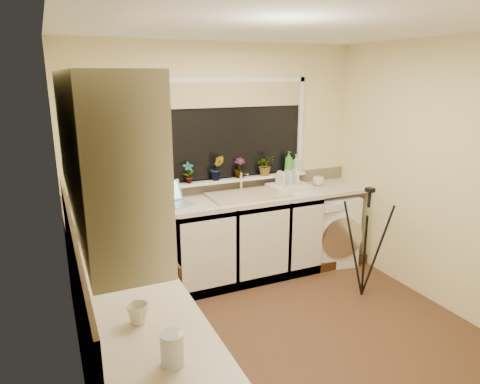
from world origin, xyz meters
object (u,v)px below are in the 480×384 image
Objects in this scene: washing_machine at (326,228)px; soap_bottle_green at (289,162)px; kettle at (126,246)px; steel_jar at (124,267)px; laptop at (173,199)px; glass_jug at (172,349)px; tripod at (366,243)px; plant_d at (265,165)px; cup_back at (318,181)px; plant_a at (189,173)px; soap_bottle_clear at (296,163)px; cup_left at (138,314)px; dish_rack at (289,187)px; plant_b at (217,168)px; plant_c at (239,168)px; microwave at (108,215)px.

soap_bottle_green is (-0.40, 0.23, 0.77)m from washing_machine.
steel_jar is at bearing -103.61° from kettle.
laptop reaches higher than glass_jug.
laptop reaches higher than tripod.
plant_d reaches higher than laptop.
plant_d is (-0.69, 0.24, 0.76)m from washing_machine.
plant_a is at bearing 175.02° from cup_back.
washing_machine is 3.40m from glass_jug.
kettle is at bearing -123.62° from plant_a.
soap_bottle_clear reaches higher than tripod.
cup_left is at bearing -95.98° from kettle.
soap_bottle_green is at bearing -11.22° from laptop.
glass_jug reaches higher than cup_left.
tripod reaches higher than dish_rack.
soap_bottle_green reaches higher than kettle.
cup_left is (-2.13, -2.13, -0.22)m from soap_bottle_green.
glass_jug is 1.18× the size of cup_back.
plant_a is 0.90× the size of soap_bottle_green.
plant_b is 1.17× the size of plant_d.
kettle is 1.58m from plant_a.
soap_bottle_clear is (0.71, 0.00, -0.01)m from plant_c.
soap_bottle_green reaches higher than tripod.
microwave is 1.91m from plant_d.
tripod is 9.85× the size of cup_left.
tripod is at bearing -77.01° from soap_bottle_green.
washing_machine is at bearing -40.78° from soap_bottle_clear.
soap_bottle_green is at bearing 61.95° from dish_rack.
plant_c is 0.71m from soap_bottle_clear.
kettle is 2.64m from cup_back.
dish_rack is at bearing -9.04° from plant_a.
cup_left is at bearing -135.48° from dish_rack.
plant_a reaches higher than kettle.
plant_a is at bearing 59.00° from steel_jar.
dish_rack is at bearing -18.38° from laptop.
laptop is 2.50× the size of glass_jug.
laptop is 1.92m from tripod.
plant_a is at bearing 56.38° from kettle.
plant_b is 0.57m from plant_d.
kettle is 0.74× the size of plant_b.
tripod is (0.34, -0.90, -0.38)m from dish_rack.
steel_jar is 2.62m from soap_bottle_green.
glass_jug is (-2.46, -2.29, 0.57)m from washing_machine.
tripod is at bearing -63.57° from plant_d.
plant_b reaches higher than soap_bottle_green.
plant_a is 1.11× the size of soap_bottle_clear.
plant_d is at bearing 36.87° from kettle.
dish_rack is 0.42m from cup_back.
microwave reaches higher than cup_left.
dish_rack is at bearing -136.86° from soap_bottle_clear.
plant_b reaches higher than plant_a.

